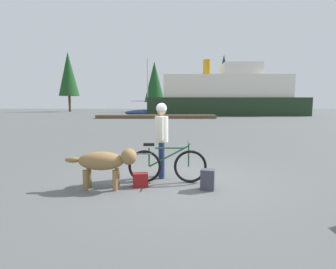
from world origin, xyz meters
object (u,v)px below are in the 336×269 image
Objects in this scene: ferry_boat at (225,96)px; person_cyclist at (162,133)px; backpack at (207,180)px; handbag_pannier at (140,180)px; sailboat_moored at (148,112)px; bicycle at (167,165)px; dog at (105,162)px.

person_cyclist is at bearing -104.06° from ferry_boat.
backpack is 1.42m from handbag_pannier.
ferry_boat reaches higher than backpack.
sailboat_moored is (-2.94, 31.16, -0.59)m from person_cyclist.
bicycle is 0.99× the size of person_cyclist.
dog is 36.11m from ferry_boat.
person_cyclist is 0.22× the size of sailboat_moored.
dog reaches higher than backpack.
dog is 2.15m from backpack.
person_cyclist is at bearing 37.95° from dog.
backpack is at bearing -7.32° from handbag_pannier.
person_cyclist is at bearing -84.61° from sailboat_moored.
bicycle is at bearing -73.53° from person_cyclist.
bicycle is at bearing -84.45° from sailboat_moored.
handbag_pannier is at bearing 11.01° from dog.
backpack is 35.67m from ferry_boat.
backpack is (2.12, -0.04, -0.37)m from dog.
person_cyclist is 5.59× the size of handbag_pannier.
backpack is at bearing -1.18° from dog.
ferry_boat is at bearing 13.21° from sailboat_moored.
backpack is at bearing -43.62° from person_cyclist.
ferry_boat reaches higher than person_cyclist.
handbag_pannier is at bearing -85.51° from sailboat_moored.
bicycle is at bearing 150.28° from backpack.
sailboat_moored is (-1.80, 32.05, -0.08)m from dog.
person_cyclist is 1.28m from handbag_pannier.
handbag_pannier is (-0.57, -0.30, -0.25)m from bicycle.
bicycle is at bearing 19.03° from dog.
handbag_pannier is 32.01m from sailboat_moored.
bicycle is 0.99m from backpack.
sailboat_moored is at bearing 95.55° from bicycle.
bicycle is 0.69m from handbag_pannier.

